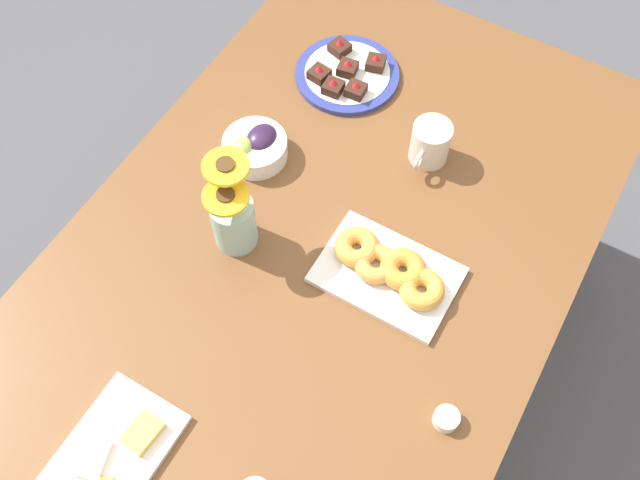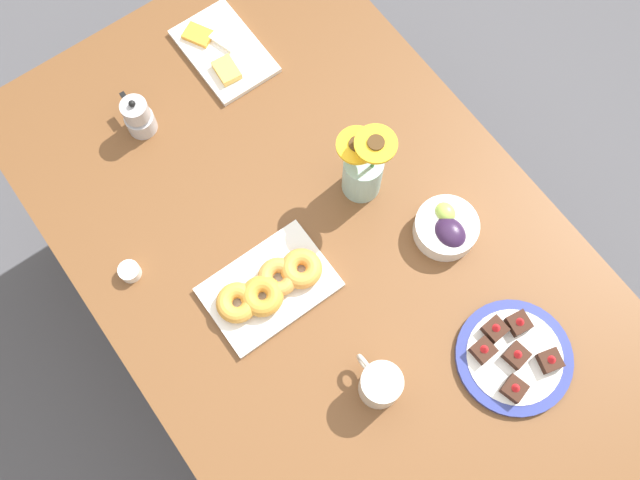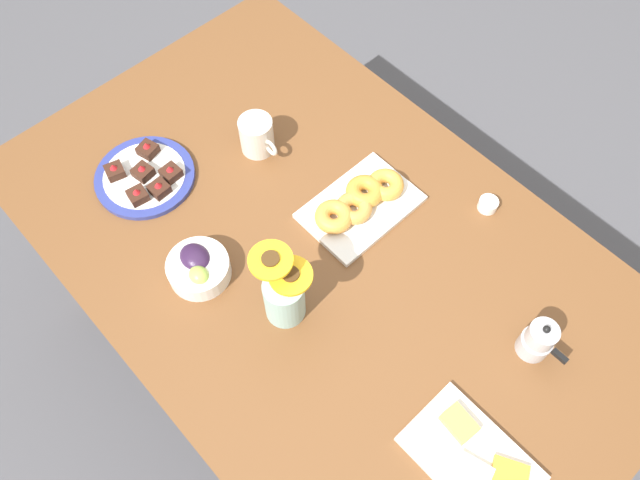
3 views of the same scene
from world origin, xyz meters
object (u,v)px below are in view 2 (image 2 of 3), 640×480
(coffee_mug, at_px, (380,385))
(dessert_plate, at_px, (514,356))
(croissant_platter, at_px, (270,287))
(dining_table, at_px, (320,257))
(cheese_platter, at_px, (223,51))
(flower_vase, at_px, (363,171))
(grape_bowl, at_px, (446,228))
(moka_pot, at_px, (138,117))
(jam_cup_honey, at_px, (130,271))

(coffee_mug, xyz_separation_m, dessert_plate, (-0.12, -0.27, -0.04))
(croissant_platter, bearing_deg, dining_table, -83.19)
(cheese_platter, bearing_deg, flower_vase, -173.03)
(cheese_platter, bearing_deg, grape_bowl, -168.34)
(dining_table, distance_m, moka_pot, 0.54)
(flower_vase, height_order, moka_pot, flower_vase)
(jam_cup_honey, xyz_separation_m, dessert_plate, (-0.65, -0.57, -0.00))
(croissant_platter, bearing_deg, grape_bowl, -107.19)
(flower_vase, bearing_deg, jam_cup_honey, 76.40)
(moka_pot, bearing_deg, grape_bowl, -146.89)
(grape_bowl, distance_m, jam_cup_honey, 0.72)
(croissant_platter, distance_m, flower_vase, 0.33)
(croissant_platter, distance_m, jam_cup_honey, 0.32)
(dining_table, xyz_separation_m, grape_bowl, (-0.14, -0.25, 0.12))
(coffee_mug, bearing_deg, croissant_platter, 11.20)
(coffee_mug, bearing_deg, dining_table, -14.87)
(cheese_platter, relative_size, dessert_plate, 1.03)
(flower_vase, bearing_deg, croissant_platter, 104.64)
(croissant_platter, bearing_deg, moka_pot, 1.91)
(coffee_mug, distance_m, croissant_platter, 0.32)
(moka_pot, bearing_deg, cheese_platter, -77.59)
(grape_bowl, bearing_deg, cheese_platter, 11.66)
(croissant_platter, xyz_separation_m, moka_pot, (0.52, 0.02, 0.03))
(cheese_platter, xyz_separation_m, croissant_platter, (-0.58, 0.26, 0.01))
(dessert_plate, xyz_separation_m, moka_pot, (0.95, 0.35, 0.04))
(grape_bowl, relative_size, dessert_plate, 0.57)
(grape_bowl, bearing_deg, dessert_plate, 168.50)
(coffee_mug, distance_m, grape_bowl, 0.39)
(jam_cup_honey, xyz_separation_m, moka_pot, (0.30, -0.21, 0.03))
(dessert_plate, distance_m, flower_vase, 0.52)
(grape_bowl, xyz_separation_m, dessert_plate, (-0.31, 0.06, -0.02))
(croissant_platter, height_order, moka_pot, moka_pot)
(grape_bowl, relative_size, moka_pot, 1.22)
(jam_cup_honey, bearing_deg, moka_pot, -35.45)
(croissant_platter, xyz_separation_m, jam_cup_honey, (0.21, 0.23, -0.01))
(dessert_plate, relative_size, moka_pot, 2.12)
(grape_bowl, height_order, croissant_platter, grape_bowl)
(coffee_mug, height_order, croissant_platter, coffee_mug)
(dining_table, xyz_separation_m, cheese_platter, (0.56, -0.11, 0.10))
(coffee_mug, height_order, grape_bowl, coffee_mug)
(flower_vase, bearing_deg, grape_bowl, -157.81)
(dessert_plate, height_order, flower_vase, flower_vase)
(croissant_platter, relative_size, flower_vase, 1.18)
(grape_bowl, height_order, jam_cup_honey, grape_bowl)
(cheese_platter, bearing_deg, dessert_plate, -175.37)
(dining_table, xyz_separation_m, croissant_platter, (-0.02, 0.15, 0.11))
(dining_table, distance_m, cheese_platter, 0.58)
(dessert_plate, bearing_deg, coffee_mug, 66.68)
(flower_vase, distance_m, moka_pot, 0.55)
(jam_cup_honey, relative_size, moka_pot, 0.40)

